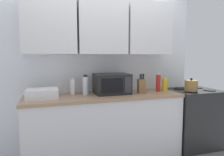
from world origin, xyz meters
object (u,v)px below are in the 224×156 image
dish_rack (42,93)px  bottle_white_jar (73,87)px  kettle (191,86)px  knife_block (141,86)px  bottle_clear_tall (85,85)px  microwave (112,84)px  bottle_red_sauce (158,83)px  stove_range (193,118)px  bottle_yellow_mustard (165,85)px

dish_rack → bottle_white_jar: size_ratio=1.73×
kettle → knife_block: bearing=171.7°
knife_block → bottle_clear_tall: size_ratio=1.01×
bottle_white_jar → microwave: bearing=-11.3°
microwave → bottle_red_sauce: bearing=-2.6°
stove_range → bottle_clear_tall: bearing=177.1°
bottle_white_jar → bottle_clear_tall: bearing=-29.5°
microwave → knife_block: 0.42m
stove_range → knife_block: (-0.92, -0.03, 0.55)m
stove_range → bottle_white_jar: bottle_white_jar is taller
microwave → bottle_yellow_mustard: size_ratio=2.35×
stove_range → kettle: size_ratio=4.69×
microwave → bottle_clear_tall: (-0.37, 0.01, -0.01)m
dish_rack → knife_block: knife_block is taller
stove_range → knife_block: 1.08m
kettle → dish_rack: bearing=175.6°
knife_block → dish_rack: bearing=177.8°
stove_range → knife_block: knife_block is taller
bottle_red_sauce → dish_rack: bearing=-179.4°
stove_range → dish_rack: 2.31m
bottle_white_jar → kettle: bearing=-10.6°
dish_rack → bottle_clear_tall: size_ratio=1.38×
bottle_clear_tall → bottle_yellow_mustard: bearing=-1.9°
microwave → knife_block: microwave is taller
bottle_yellow_mustard → bottle_white_jar: bearing=174.5°
kettle → bottle_white_jar: bearing=169.4°
kettle → bottle_clear_tall: (-1.53, 0.23, 0.04)m
bottle_white_jar → bottle_red_sauce: bottle_red_sauce is taller
stove_range → dish_rack: dish_rack is taller
bottle_white_jar → bottle_clear_tall: (0.16, -0.09, 0.03)m
stove_range → microwave: bearing=176.9°
bottle_clear_tall → kettle: bearing=-8.4°
bottle_red_sauce → kettle: bearing=-21.8°
knife_block → bottle_yellow_mustard: knife_block is taller
knife_block → bottle_red_sauce: 0.32m
stove_range → dish_rack: size_ratio=2.40×
dish_rack → bottle_yellow_mustard: (1.76, 0.03, 0.04)m
dish_rack → bottle_red_sauce: 1.64m
dish_rack → bottle_red_sauce: bearing=0.6°
dish_rack → bottle_red_sauce: size_ratio=1.42×
kettle → bottle_red_sauce: bearing=158.2°
bottle_red_sauce → bottle_white_jar: bearing=173.6°
dish_rack → bottle_white_jar: (0.39, 0.16, 0.04)m
bottle_white_jar → bottle_red_sauce: (1.25, -0.14, 0.02)m
microwave → kettle: bearing=-10.3°
kettle → bottle_red_sauce: bottle_red_sauce is taller
dish_rack → microwave: bearing=3.2°
bottle_clear_tall → microwave: bearing=-2.3°
bottle_yellow_mustard → knife_block: bearing=-169.7°
kettle → bottle_white_jar: 1.72m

